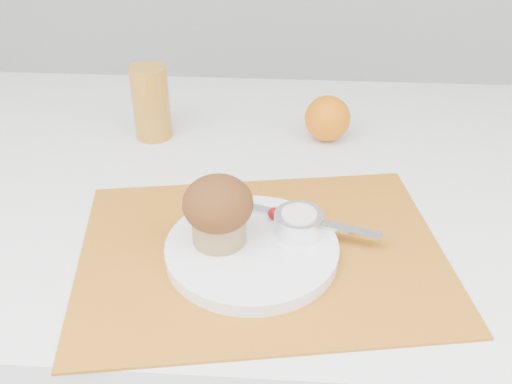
# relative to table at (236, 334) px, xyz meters

# --- Properties ---
(table) EXTENTS (1.20, 0.80, 0.75)m
(table) POSITION_rel_table_xyz_m (0.00, 0.00, 0.00)
(table) COLOR white
(table) RESTS_ON ground
(placemat) EXTENTS (0.53, 0.42, 0.00)m
(placemat) POSITION_rel_table_xyz_m (0.06, -0.20, 0.38)
(placemat) COLOR #BC6C1A
(placemat) RESTS_ON table
(plate) EXTENTS (0.26, 0.26, 0.02)m
(plate) POSITION_rel_table_xyz_m (0.05, -0.21, 0.39)
(plate) COLOR white
(plate) RESTS_ON placemat
(ramekin) EXTENTS (0.07, 0.07, 0.03)m
(ramekin) POSITION_rel_table_xyz_m (0.11, -0.18, 0.41)
(ramekin) COLOR silver
(ramekin) RESTS_ON plate
(cream) EXTENTS (0.06, 0.06, 0.01)m
(cream) POSITION_rel_table_xyz_m (0.11, -0.18, 0.43)
(cream) COLOR white
(cream) RESTS_ON ramekin
(raspberry_near) EXTENTS (0.02, 0.02, 0.02)m
(raspberry_near) POSITION_rel_table_xyz_m (0.07, -0.15, 0.41)
(raspberry_near) COLOR #620203
(raspberry_near) RESTS_ON plate
(raspberry_far) EXTENTS (0.02, 0.02, 0.02)m
(raspberry_far) POSITION_rel_table_xyz_m (0.09, -0.18, 0.41)
(raspberry_far) COLOR #5D0218
(raspberry_far) RESTS_ON plate
(butter_knife) EXTENTS (0.19, 0.07, 0.00)m
(butter_knife) POSITION_rel_table_xyz_m (0.12, -0.16, 0.40)
(butter_knife) COLOR silver
(butter_knife) RESTS_ON plate
(orange) EXTENTS (0.08, 0.08, 0.08)m
(orange) POSITION_rel_table_xyz_m (0.16, 0.13, 0.42)
(orange) COLOR orange
(orange) RESTS_ON table
(juice_glass) EXTENTS (0.08, 0.08, 0.13)m
(juice_glass) POSITION_rel_table_xyz_m (-0.15, 0.12, 0.44)
(juice_glass) COLOR #C48024
(juice_glass) RESTS_ON table
(muffin) EXTENTS (0.09, 0.09, 0.09)m
(muffin) POSITION_rel_table_xyz_m (0.01, -0.20, 0.45)
(muffin) COLOR #A58650
(muffin) RESTS_ON plate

